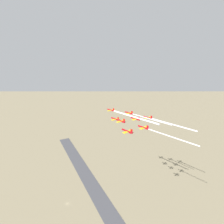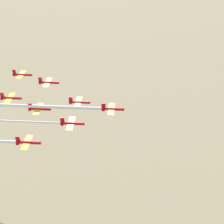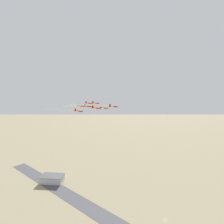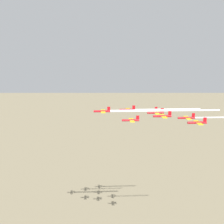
{
  "view_description": "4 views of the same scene",
  "coord_description": "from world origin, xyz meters",
  "px_view_note": "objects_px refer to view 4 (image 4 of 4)",
  "views": [
    {
      "loc": [
        -134.33,
        126.6,
        172.07
      ],
      "look_at": [
        -59.96,
        -7.1,
        126.48
      ],
      "focal_mm": 28.0,
      "sensor_mm": 36.0,
      "label": 1
    },
    {
      "loc": [
        -82.79,
        -108.02,
        196.65
      ],
      "look_at": [
        -57.11,
        -7.81,
        124.61
      ],
      "focal_mm": 50.0,
      "sensor_mm": 36.0,
      "label": 2
    },
    {
      "loc": [
        -41.84,
        -181.88,
        144.6
      ],
      "look_at": [
        -58.15,
        -14.54,
        122.49
      ],
      "focal_mm": 28.0,
      "sensor_mm": 36.0,
      "label": 3
    },
    {
      "loc": [
        -3.05,
        146.99,
        165.15
      ],
      "look_at": [
        -63.99,
        -11.99,
        125.83
      ],
      "focal_mm": 50.0,
      "sensor_mm": 36.0,
      "label": 4
    }
  ],
  "objects_px": {
    "jet_4": "(156,113)",
    "jet_6": "(198,123)",
    "jet_2": "(128,110)",
    "jet_3": "(163,116)",
    "jet_5": "(151,111)",
    "jet_0": "(103,111)",
    "jet_7": "(187,118)",
    "jet_1": "(131,120)"
  },
  "relations": [
    {
      "from": "jet_3",
      "to": "jet_5",
      "type": "relative_size",
      "value": 1.0
    },
    {
      "from": "jet_0",
      "to": "jet_2",
      "type": "bearing_deg",
      "value": -59.53
    },
    {
      "from": "jet_2",
      "to": "jet_6",
      "type": "xyz_separation_m",
      "value": [
        -17.37,
        42.19,
        1.19
      ]
    },
    {
      "from": "jet_1",
      "to": "jet_5",
      "type": "distance_m",
      "value": 29.99
    },
    {
      "from": "jet_2",
      "to": "jet_3",
      "type": "bearing_deg",
      "value": -150.46
    },
    {
      "from": "jet_5",
      "to": "jet_7",
      "type": "bearing_deg",
      "value": -150.46
    },
    {
      "from": "jet_3",
      "to": "jet_7",
      "type": "relative_size",
      "value": 1.0
    },
    {
      "from": "jet_2",
      "to": "jet_5",
      "type": "distance_m",
      "value": 17.37
    },
    {
      "from": "jet_0",
      "to": "jet_1",
      "type": "xyz_separation_m",
      "value": [
        -11.37,
        12.83,
        -3.02
      ]
    },
    {
      "from": "jet_2",
      "to": "jet_4",
      "type": "height_order",
      "value": "jet_4"
    },
    {
      "from": "jet_0",
      "to": "jet_1",
      "type": "distance_m",
      "value": 17.41
    },
    {
      "from": "jet_0",
      "to": "jet_3",
      "type": "xyz_separation_m",
      "value": [
        -22.74,
        25.66,
        1.14
      ]
    },
    {
      "from": "jet_5",
      "to": "jet_7",
      "type": "xyz_separation_m",
      "value": [
        -6.0,
        29.36,
        1.99
      ]
    },
    {
      "from": "jet_1",
      "to": "jet_4",
      "type": "relative_size",
      "value": 1.0
    },
    {
      "from": "jet_1",
      "to": "jet_3",
      "type": "xyz_separation_m",
      "value": [
        -11.37,
        12.83,
        4.16
      ]
    },
    {
      "from": "jet_6",
      "to": "jet_1",
      "type": "bearing_deg",
      "value": 59.53
    },
    {
      "from": "jet_7",
      "to": "jet_3",
      "type": "bearing_deg",
      "value": 120.47
    },
    {
      "from": "jet_0",
      "to": "jet_3",
      "type": "relative_size",
      "value": 1.0
    },
    {
      "from": "jet_1",
      "to": "jet_4",
      "type": "distance_m",
      "value": 17.24
    },
    {
      "from": "jet_3",
      "to": "jet_5",
      "type": "height_order",
      "value": "jet_3"
    },
    {
      "from": "jet_5",
      "to": "jet_2",
      "type": "bearing_deg",
      "value": 120.47
    },
    {
      "from": "jet_0",
      "to": "jet_6",
      "type": "height_order",
      "value": "jet_0"
    },
    {
      "from": "jet_2",
      "to": "jet_5",
      "type": "relative_size",
      "value": 1.0
    },
    {
      "from": "jet_3",
      "to": "jet_6",
      "type": "relative_size",
      "value": 1.0
    },
    {
      "from": "jet_1",
      "to": "jet_4",
      "type": "xyz_separation_m",
      "value": [
        -16.74,
        -3.7,
        1.81
      ]
    },
    {
      "from": "jet_6",
      "to": "jet_2",
      "type": "bearing_deg",
      "value": 40.36
    },
    {
      "from": "jet_2",
      "to": "jet_0",
      "type": "bearing_deg",
      "value": 120.47
    },
    {
      "from": "jet_2",
      "to": "jet_7",
      "type": "relative_size",
      "value": 1.0
    },
    {
      "from": "jet_2",
      "to": "jet_7",
      "type": "distance_m",
      "value": 34.29
    },
    {
      "from": "jet_2",
      "to": "jet_7",
      "type": "height_order",
      "value": "jet_2"
    },
    {
      "from": "jet_2",
      "to": "jet_3",
      "type": "xyz_separation_m",
      "value": [
        -6.0,
        29.36,
        2.42
      ]
    },
    {
      "from": "jet_5",
      "to": "jet_7",
      "type": "distance_m",
      "value": 30.03
    },
    {
      "from": "jet_1",
      "to": "jet_6",
      "type": "relative_size",
      "value": 1.0
    },
    {
      "from": "jet_2",
      "to": "jet_6",
      "type": "height_order",
      "value": "jet_6"
    },
    {
      "from": "jet_1",
      "to": "jet_3",
      "type": "relative_size",
      "value": 1.0
    },
    {
      "from": "jet_4",
      "to": "jet_1",
      "type": "bearing_deg",
      "value": 120.47
    },
    {
      "from": "jet_2",
      "to": "jet_5",
      "type": "bearing_deg",
      "value": -59.53
    },
    {
      "from": "jet_2",
      "to": "jet_7",
      "type": "bearing_deg",
      "value": -120.47
    },
    {
      "from": "jet_0",
      "to": "jet_5",
      "type": "bearing_deg",
      "value": -59.53
    },
    {
      "from": "jet_2",
      "to": "jet_5",
      "type": "xyz_separation_m",
      "value": [
        -16.74,
        -3.7,
        -2.84
      ]
    },
    {
      "from": "jet_2",
      "to": "jet_7",
      "type": "xyz_separation_m",
      "value": [
        -22.74,
        25.66,
        -0.84
      ]
    },
    {
      "from": "jet_4",
      "to": "jet_6",
      "type": "relative_size",
      "value": 1.0
    }
  ]
}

